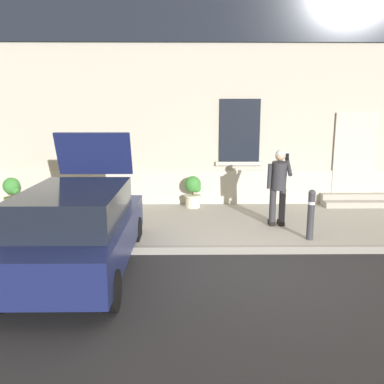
% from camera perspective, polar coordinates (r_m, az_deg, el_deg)
% --- Properties ---
extents(ground_plane, '(80.00, 80.00, 0.00)m').
position_cam_1_polar(ground_plane, '(7.25, 7.98, -11.11)').
color(ground_plane, '#232326').
extents(sidewalk, '(24.00, 3.60, 0.15)m').
position_cam_1_polar(sidewalk, '(9.85, 5.58, -4.43)').
color(sidewalk, '#99968E').
rests_on(sidewalk, ground).
extents(curb_edge, '(24.00, 0.12, 0.15)m').
position_cam_1_polar(curb_edge, '(8.09, 7.00, -8.06)').
color(curb_edge, gray).
rests_on(curb_edge, ground).
extents(building_facade, '(24.00, 1.52, 7.50)m').
position_cam_1_polar(building_facade, '(11.98, 4.66, 16.08)').
color(building_facade, '#B2AD9E').
rests_on(building_facade, ground).
extents(entrance_stoop, '(1.78, 0.64, 0.32)m').
position_cam_1_polar(entrance_stoop, '(12.14, 21.79, -1.13)').
color(entrance_stoop, '#9E998E').
rests_on(entrance_stoop, sidewalk).
extents(hatchback_car_navy, '(1.80, 4.07, 2.34)m').
position_cam_1_polar(hatchback_car_navy, '(7.19, -15.71, -4.89)').
color(hatchback_car_navy, '#161E4C').
rests_on(hatchback_car_navy, ground).
extents(bollard_near_person, '(0.15, 0.15, 1.04)m').
position_cam_1_polar(bollard_near_person, '(8.60, 16.36, -2.82)').
color(bollard_near_person, '#333338').
rests_on(bollard_near_person, sidewalk).
extents(bollard_far_left, '(0.15, 0.15, 1.04)m').
position_cam_1_polar(bollard_far_left, '(8.38, -11.76, -2.96)').
color(bollard_far_left, '#333338').
rests_on(bollard_far_left, sidewalk).
extents(person_on_phone, '(0.51, 0.47, 1.75)m').
position_cam_1_polar(person_on_phone, '(9.32, 12.06, 1.26)').
color(person_on_phone, '#2D2D33').
rests_on(person_on_phone, sidewalk).
extents(planter_olive, '(0.44, 0.44, 0.86)m').
position_cam_1_polar(planter_olive, '(11.75, -23.91, -0.09)').
color(planter_olive, '#606B38').
rests_on(planter_olive, sidewalk).
extents(planter_terracotta, '(0.44, 0.44, 0.86)m').
position_cam_1_polar(planter_terracotta, '(11.11, -12.30, 0.02)').
color(planter_terracotta, '#B25B38').
rests_on(planter_terracotta, sidewalk).
extents(planter_cream, '(0.44, 0.44, 0.86)m').
position_cam_1_polar(planter_cream, '(10.98, 0.16, 0.16)').
color(planter_cream, beige).
rests_on(planter_cream, sidewalk).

